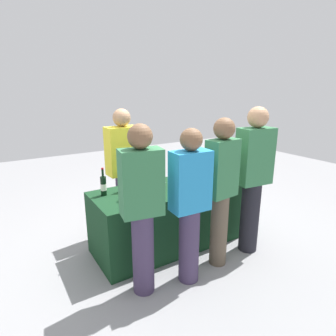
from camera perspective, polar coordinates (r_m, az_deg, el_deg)
ground_plane at (r=3.83m, az=-0.00°, el=-14.90°), size 12.00×12.00×0.00m
tasting_table at (r=3.65m, az=-0.00°, el=-9.67°), size 1.86×0.77×0.77m
wine_bottle_0 at (r=3.30m, az=-12.83°, el=-3.47°), size 0.07×0.07×0.33m
wine_bottle_1 at (r=3.38m, az=-8.79°, el=-2.87°), size 0.07×0.07×0.31m
wine_bottle_2 at (r=3.34m, az=-6.56°, el=-2.95°), size 0.07×0.07×0.31m
wine_bottle_3 at (r=3.57m, az=-2.83°, el=-1.67°), size 0.08×0.08×0.31m
wine_bottle_4 at (r=3.56m, az=-1.12°, el=-1.70°), size 0.07×0.07×0.32m
wine_bottle_5 at (r=3.66m, az=2.52°, el=-1.20°), size 0.07×0.07×0.31m
wine_bottle_6 at (r=3.84m, az=6.49°, el=-0.62°), size 0.08×0.08×0.30m
wine_bottle_7 at (r=3.99m, az=7.72°, el=0.02°), size 0.08×0.08×0.31m
wine_glass_0 at (r=3.11m, az=-8.91°, el=-4.86°), size 0.07×0.07×0.14m
wine_glass_1 at (r=3.11m, az=-6.21°, el=-4.70°), size 0.07×0.07×0.14m
wine_glass_2 at (r=3.14m, az=-4.14°, el=-4.31°), size 0.07×0.07×0.14m
wine_glass_3 at (r=3.35m, az=-1.06°, el=-3.00°), size 0.07×0.07×0.14m
wine_glass_4 at (r=3.52m, az=4.28°, el=-2.07°), size 0.07×0.07×0.15m
wine_glass_5 at (r=3.73m, az=8.20°, el=-1.20°), size 0.07×0.07×0.15m
ice_bucket at (r=3.85m, az=9.34°, el=-0.69°), size 0.22×0.22×0.21m
server_pouring at (r=3.83m, az=-8.87°, el=-0.09°), size 0.44×0.25×1.71m
guest_0 at (r=2.64m, az=-5.26°, el=-7.54°), size 0.41×0.27×1.66m
guest_1 at (r=2.81m, az=4.42°, el=-6.89°), size 0.39×0.23×1.60m
guest_2 at (r=3.11m, az=10.61°, el=-3.77°), size 0.37×0.23×1.67m
guest_3 at (r=3.47m, az=16.70°, el=-1.53°), size 0.43×0.27×1.76m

